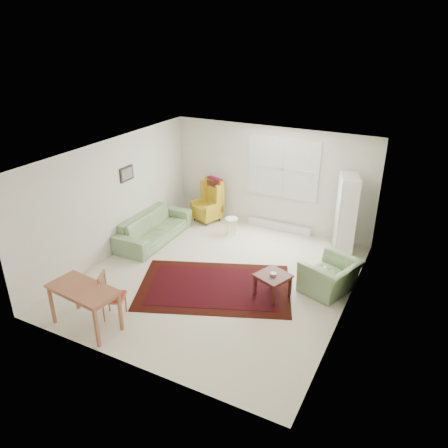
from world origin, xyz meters
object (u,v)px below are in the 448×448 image
at_px(coffee_table, 273,285).
at_px(stool, 231,226).
at_px(desk, 86,307).
at_px(desk_chair, 113,296).
at_px(armchair, 330,273).
at_px(cabinet, 346,215).
at_px(sofa, 154,223).
at_px(wingback_chair, 207,201).

distance_m(coffee_table, stool, 2.73).
xyz_separation_m(coffee_table, desk, (-2.40, -2.26, 0.15)).
bearing_deg(stool, desk_chair, -94.73).
bearing_deg(armchair, coffee_table, -34.60).
bearing_deg(coffee_table, cabinet, 72.67).
bearing_deg(cabinet, armchair, -103.19).
height_order(armchair, desk, armchair).
xyz_separation_m(sofa, stool, (1.46, 1.09, -0.22)).
xyz_separation_m(sofa, armchair, (4.20, -0.29, -0.05)).
bearing_deg(wingback_chair, stool, -6.24).
distance_m(coffee_table, cabinet, 2.55).
bearing_deg(desk, sofa, 105.91).
xyz_separation_m(sofa, desk, (0.91, -3.19, -0.05)).
bearing_deg(armchair, desk_chair, -31.19).
relative_size(stool, desk_chair, 0.49).
xyz_separation_m(armchair, coffee_table, (-0.89, -0.64, -0.16)).
bearing_deg(desk_chair, coffee_table, -73.60).
height_order(sofa, stool, sofa).
relative_size(cabinet, desk, 1.48).
xyz_separation_m(sofa, wingback_chair, (0.56, 1.51, 0.11)).
bearing_deg(stool, coffee_table, -47.51).
height_order(coffee_table, desk_chair, desk_chair).
relative_size(wingback_chair, cabinet, 0.62).
distance_m(armchair, wingback_chair, 4.07).
bearing_deg(coffee_table, sofa, 164.35).
relative_size(armchair, desk, 0.83).
distance_m(wingback_chair, desk, 4.72).
height_order(sofa, wingback_chair, wingback_chair).
height_order(desk, desk_chair, desk_chair).
relative_size(coffee_table, desk_chair, 0.65).
bearing_deg(armchair, cabinet, -155.04).
xyz_separation_m(armchair, stool, (-2.74, 1.38, -0.18)).
distance_m(coffee_table, desk, 3.30).
bearing_deg(desk, wingback_chair, 94.28).
xyz_separation_m(cabinet, desk_chair, (-2.90, -4.20, -0.45)).
distance_m(stool, desk, 4.31).
distance_m(stool, desk_chair, 3.88).
bearing_deg(cabinet, desk, -142.60).
relative_size(stool, cabinet, 0.23).
xyz_separation_m(cabinet, desk, (-3.14, -4.61, -0.50)).
bearing_deg(sofa, stool, -55.05).
relative_size(wingback_chair, stool, 2.63).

